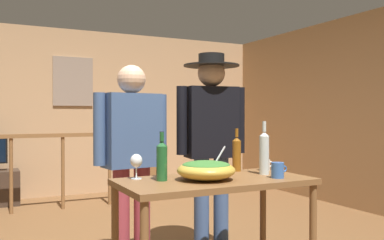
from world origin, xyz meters
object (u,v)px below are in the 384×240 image
framed_picture (73,81)px  wine_bottle_amber (237,153)px  person_standing_right (211,134)px  wine_bottle_green (162,160)px  person_standing_left (132,148)px  wine_bottle_dark (162,159)px  stair_railing (56,158)px  wine_glass (136,162)px  mug_blue (278,170)px  serving_table (215,192)px  mug_white (265,165)px  salad_bowl (206,169)px  wine_bottle_clear (264,152)px

framed_picture → wine_bottle_amber: framed_picture is taller
person_standing_right → framed_picture: bearing=-73.3°
wine_bottle_green → person_standing_left: (-0.00, 0.61, 0.04)m
wine_bottle_dark → person_standing_left: bearing=97.3°
stair_railing → person_standing_right: size_ratio=2.17×
wine_bottle_dark → wine_glass: bearing=-179.9°
framed_picture → wine_bottle_dark: framed_picture is taller
mug_blue → stair_railing: bearing=106.3°
wine_bottle_dark → wine_bottle_amber: size_ratio=0.97×
serving_table → wine_bottle_amber: 0.48m
wine_glass → person_standing_left: 0.49m
serving_table → mug_white: 0.60m
salad_bowl → wine_glass: size_ratio=2.29×
wine_glass → wine_bottle_amber: size_ratio=0.52×
stair_railing → mug_white: stair_railing is taller
mug_white → person_standing_left: size_ratio=0.07×
wine_bottle_dark → stair_railing: bearing=95.2°
wine_bottle_clear → mug_white: 0.25m
mug_blue → wine_bottle_clear: bearing=84.1°
wine_bottle_clear → serving_table: bearing=-178.1°
framed_picture → wine_glass: framed_picture is taller
mug_blue → framed_picture: bearing=97.7°
framed_picture → serving_table: framed_picture is taller
stair_railing → person_standing_left: size_ratio=2.35×
salad_bowl → mug_white: bearing=18.7°
salad_bowl → mug_white: size_ratio=3.35×
wine_bottle_green → wine_bottle_amber: wine_bottle_amber is taller
wine_bottle_dark → person_standing_left: (-0.06, 0.47, 0.04)m
wine_bottle_clear → wine_bottle_amber: wine_bottle_clear is taller
mug_blue → wine_bottle_green: bearing=162.2°
stair_railing → wine_bottle_clear: 3.28m
person_standing_left → person_standing_right: (0.72, 0.00, 0.10)m
wine_bottle_green → person_standing_right: (0.71, 0.61, 0.14)m
framed_picture → stair_railing: bearing=-113.6°
wine_bottle_amber → wine_bottle_clear: bearing=-71.9°
mug_blue → mug_white: (0.16, 0.36, -0.01)m
mug_blue → wine_bottle_amber: bearing=98.1°
mug_white → stair_railing: bearing=110.8°
wine_bottle_clear → mug_white: wine_bottle_clear is taller
wine_glass → mug_blue: wine_glass is taller
wine_glass → person_standing_left: (0.12, 0.47, 0.05)m
wine_glass → wine_bottle_green: size_ratio=0.53×
framed_picture → wine_bottle_dark: (-0.13, -3.82, -0.81)m
wine_glass → mug_white: bearing=-1.5°
framed_picture → mug_blue: (0.57, -4.21, -0.88)m
serving_table → wine_bottle_green: bearing=167.9°
framed_picture → person_standing_left: size_ratio=0.46×
wine_bottle_clear → mug_white: size_ratio=3.32×
wine_bottle_dark → person_standing_left: 0.48m
serving_table → wine_bottle_dark: bearing=143.8°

